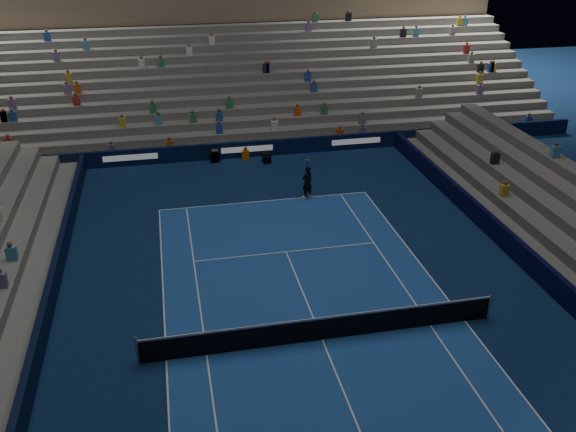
{
  "coord_description": "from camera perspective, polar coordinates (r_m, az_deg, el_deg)",
  "views": [
    {
      "loc": [
        -4.78,
        -16.97,
        13.74
      ],
      "look_at": [
        0.0,
        6.0,
        2.0
      ],
      "focal_mm": 38.3,
      "sensor_mm": 36.0,
      "label": 1
    }
  ],
  "objects": [
    {
      "name": "sponsor_barrier_east",
      "position": [
        25.94,
        24.59,
        -6.83
      ],
      "size": [
        0.25,
        37.0,
        1.0
      ],
      "primitive_type": "cube",
      "color": "black",
      "rests_on": "ground"
    },
    {
      "name": "grandstand_main",
      "position": [
        46.3,
        -5.68,
        13.52
      ],
      "size": [
        44.0,
        15.2,
        11.2
      ],
      "color": "slate",
      "rests_on": "ground"
    },
    {
      "name": "tennis_player",
      "position": [
        32.33,
        1.79,
        3.16
      ],
      "size": [
        0.77,
        0.66,
        1.8
      ],
      "primitive_type": "imported",
      "rotation": [
        0.0,
        0.0,
        3.57
      ],
      "color": "black",
      "rests_on": "ground"
    },
    {
      "name": "sponsor_barrier_far",
      "position": [
        38.16,
        -3.85,
        6.22
      ],
      "size": [
        44.0,
        0.25,
        1.0
      ],
      "primitive_type": "cube",
      "color": "#081333",
      "rests_on": "ground"
    },
    {
      "name": "sponsor_barrier_west",
      "position": [
        22.08,
        -22.59,
        -12.7
      ],
      "size": [
        0.25,
        37.0,
        1.0
      ],
      "primitive_type": "cube",
      "color": "black",
      "rests_on": "ground"
    },
    {
      "name": "tennis_net",
      "position": [
        22.05,
        3.23,
        -10.36
      ],
      "size": [
        12.9,
        0.1,
        1.1
      ],
      "color": "#B2B2B7",
      "rests_on": "ground"
    },
    {
      "name": "broadcast_camera",
      "position": [
        37.26,
        -2.01,
        5.44
      ],
      "size": [
        0.5,
        0.93,
        0.6
      ],
      "color": "black",
      "rests_on": "ground"
    },
    {
      "name": "ground",
      "position": [
        22.35,
        3.2,
        -11.4
      ],
      "size": [
        90.0,
        90.0,
        0.0
      ],
      "primitive_type": "plane",
      "color": "#0B1F44",
      "rests_on": "ground"
    },
    {
      "name": "court_surface",
      "position": [
        22.35,
        3.2,
        -11.39
      ],
      "size": [
        10.97,
        23.77,
        0.01
      ],
      "primitive_type": "cube",
      "color": "#1C4A9C",
      "rests_on": "ground"
    }
  ]
}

